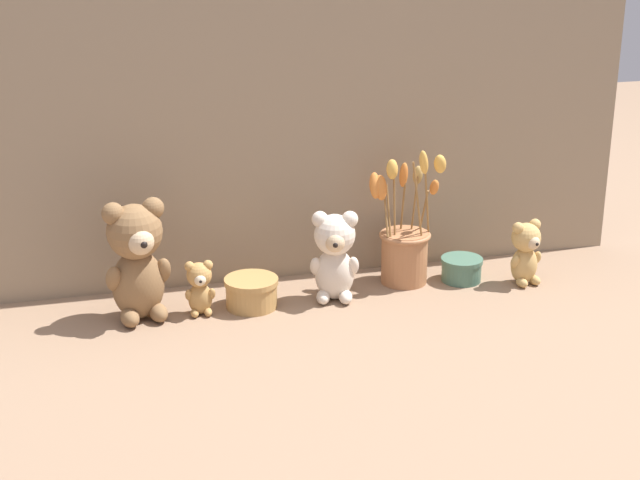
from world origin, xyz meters
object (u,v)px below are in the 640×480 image
at_px(teddy_bear_large, 137,258).
at_px(flower_vase, 404,245).
at_px(teddy_bear_medium, 335,254).
at_px(teddy_bear_small, 526,251).
at_px(decorative_tin_short, 251,293).
at_px(teddy_bear_tiny, 200,287).
at_px(decorative_tin_tall, 461,269).

xyz_separation_m(teddy_bear_large, flower_vase, (0.57, 0.05, -0.04)).
height_order(teddy_bear_medium, teddy_bear_small, teddy_bear_medium).
distance_m(teddy_bear_medium, decorative_tin_short, 0.19).
xyz_separation_m(teddy_bear_tiny, decorative_tin_short, (0.11, 0.01, -0.03)).
xyz_separation_m(teddy_bear_large, teddy_bear_small, (0.82, -0.03, -0.05)).
relative_size(teddy_bear_large, flower_vase, 0.80).
height_order(decorative_tin_tall, decorative_tin_short, decorative_tin_short).
xyz_separation_m(teddy_bear_small, decorative_tin_short, (-0.60, 0.02, -0.04)).
xyz_separation_m(teddy_bear_tiny, decorative_tin_tall, (0.58, 0.03, -0.03)).
bearing_deg(teddy_bear_small, decorative_tin_short, 177.62).
height_order(teddy_bear_small, decorative_tin_tall, teddy_bear_small).
relative_size(teddy_bear_small, teddy_bear_tiny, 1.25).
bearing_deg(teddy_bear_small, flower_vase, 163.75).
bearing_deg(teddy_bear_large, teddy_bear_small, -1.83).
bearing_deg(teddy_bear_large, teddy_bear_tiny, -4.74).
relative_size(teddy_bear_medium, decorative_tin_short, 1.74).
xyz_separation_m(decorative_tin_tall, decorative_tin_short, (-0.47, -0.02, 0.01)).
bearing_deg(decorative_tin_tall, decorative_tin_short, -177.07).
bearing_deg(flower_vase, teddy_bear_medium, -162.90).
height_order(teddy_bear_large, decorative_tin_tall, teddy_bear_large).
relative_size(teddy_bear_small, decorative_tin_short, 1.29).
xyz_separation_m(teddy_bear_large, teddy_bear_tiny, (0.12, -0.01, -0.07)).
distance_m(teddy_bear_small, decorative_tin_short, 0.60).
xyz_separation_m(teddy_bear_medium, teddy_bear_small, (0.42, -0.02, -0.03)).
distance_m(teddy_bear_small, teddy_bear_tiny, 0.71).
height_order(teddy_bear_small, decorative_tin_short, teddy_bear_small).
relative_size(flower_vase, decorative_tin_tall, 3.38).
bearing_deg(teddy_bear_medium, teddy_bear_small, -2.80).
distance_m(flower_vase, decorative_tin_short, 0.35).
xyz_separation_m(flower_vase, decorative_tin_short, (-0.35, -0.05, -0.05)).
relative_size(teddy_bear_large, teddy_bear_small, 1.73).
height_order(teddy_bear_tiny, flower_vase, flower_vase).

